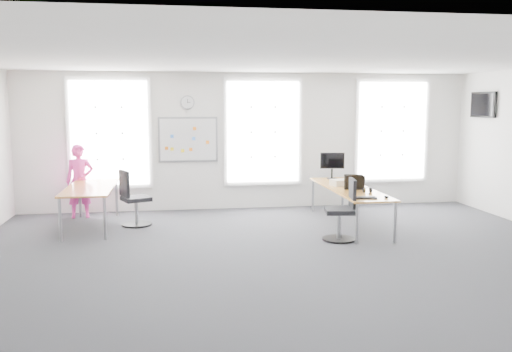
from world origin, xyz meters
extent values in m
plane|color=#27272C|center=(0.00, 0.00, 0.00)|extent=(10.00, 10.00, 0.00)
plane|color=silver|center=(0.00, 0.00, 3.00)|extent=(10.00, 10.00, 0.00)
plane|color=white|center=(0.00, 4.00, 1.50)|extent=(10.00, 0.00, 10.00)
plane|color=white|center=(0.00, -4.00, 1.50)|extent=(10.00, 0.00, 10.00)
cube|color=white|center=(-3.00, 3.97, 1.70)|extent=(1.60, 0.06, 2.20)
cube|color=white|center=(0.30, 3.97, 1.70)|extent=(1.60, 0.06, 2.20)
cube|color=white|center=(3.30, 3.97, 1.70)|extent=(1.60, 0.06, 2.20)
cube|color=#B78836|center=(1.65, 2.01, 0.71)|extent=(0.79, 2.97, 0.03)
cylinder|color=gray|center=(1.32, 0.59, 0.35)|extent=(0.05, 0.05, 0.69)
cylinder|color=gray|center=(1.99, 0.59, 0.35)|extent=(0.05, 0.05, 0.69)
cylinder|color=gray|center=(1.32, 3.44, 0.35)|extent=(0.05, 0.05, 0.69)
cylinder|color=gray|center=(1.99, 3.44, 0.35)|extent=(0.05, 0.05, 0.69)
cube|color=#B78836|center=(-3.23, 2.53, 0.77)|extent=(0.86, 2.14, 0.03)
cylinder|color=gray|center=(-3.60, 1.52, 0.37)|extent=(0.05, 0.05, 0.75)
cylinder|color=gray|center=(-2.86, 1.52, 0.37)|extent=(0.05, 0.05, 0.75)
cylinder|color=gray|center=(-3.60, 3.54, 0.37)|extent=(0.05, 0.05, 0.75)
cylinder|color=gray|center=(-2.86, 3.54, 0.37)|extent=(0.05, 0.05, 0.75)
cylinder|color=black|center=(1.10, 0.89, 0.02)|extent=(0.57, 0.57, 0.03)
cylinder|color=gray|center=(1.10, 0.89, 0.26)|extent=(0.07, 0.07, 0.46)
cube|color=black|center=(1.10, 0.89, 0.51)|extent=(0.55, 0.55, 0.08)
cube|color=black|center=(1.32, 0.86, 0.82)|extent=(0.13, 0.46, 0.49)
cylinder|color=black|center=(-2.40, 2.59, 0.02)|extent=(0.57, 0.57, 0.03)
cylinder|color=gray|center=(-2.40, 2.59, 0.26)|extent=(0.07, 0.07, 0.46)
cube|color=black|center=(-2.40, 2.59, 0.52)|extent=(0.64, 0.64, 0.08)
cube|color=black|center=(-2.60, 2.51, 0.83)|extent=(0.23, 0.45, 0.50)
imported|color=#EE369D|center=(-3.58, 3.51, 0.75)|extent=(0.60, 0.44, 1.51)
cube|color=silver|center=(-1.35, 3.97, 1.55)|extent=(1.20, 0.03, 0.90)
cylinder|color=gray|center=(-1.35, 3.97, 2.35)|extent=(0.30, 0.04, 0.30)
cube|color=black|center=(4.95, 3.00, 2.30)|extent=(0.06, 0.90, 0.55)
cube|color=black|center=(1.53, 0.84, 0.73)|extent=(0.45, 0.25, 0.02)
ellipsoid|color=black|center=(1.91, 0.81, 0.75)|extent=(0.11, 0.14, 0.05)
cylinder|color=black|center=(1.77, 1.29, 0.73)|extent=(0.08, 0.08, 0.01)
cylinder|color=black|center=(1.74, 1.43, 0.76)|extent=(0.04, 0.08, 0.08)
cylinder|color=black|center=(1.86, 1.43, 0.76)|extent=(0.04, 0.08, 0.08)
cylinder|color=gold|center=(1.74, 1.43, 0.76)|extent=(0.01, 0.09, 0.09)
cube|color=black|center=(1.80, 1.43, 0.81)|extent=(0.14, 0.02, 0.01)
cube|color=black|center=(1.66, 1.79, 0.87)|extent=(0.36, 0.16, 0.29)
cube|color=#FF8900|center=(1.66, 1.70, 0.86)|extent=(0.34, 0.17, 0.26)
cube|color=black|center=(1.66, 1.69, 0.87)|extent=(0.36, 0.18, 0.28)
cube|color=beige|center=(1.57, 2.31, 0.78)|extent=(0.40, 0.34, 0.12)
cylinder|color=black|center=(1.67, 3.24, 0.73)|extent=(0.21, 0.21, 0.02)
cylinder|color=black|center=(1.67, 3.24, 0.84)|extent=(0.04, 0.04, 0.21)
cube|color=black|center=(1.67, 3.22, 1.12)|extent=(0.51, 0.12, 0.34)
cube|color=black|center=(1.67, 3.20, 1.12)|extent=(0.46, 0.09, 0.30)
camera|label=1|loc=(-1.69, -7.86, 2.34)|focal=38.00mm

